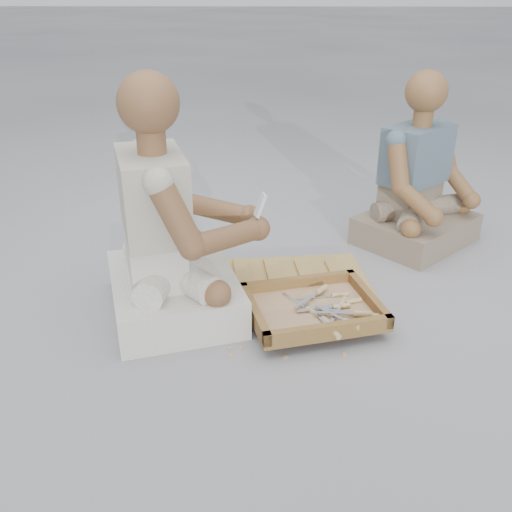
{
  "coord_description": "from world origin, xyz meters",
  "views": [
    {
      "loc": [
        0.0,
        -1.82,
        1.25
      ],
      "look_at": [
        -0.04,
        0.14,
        0.3
      ],
      "focal_mm": 40.0,
      "sensor_mm": 36.0,
      "label": 1
    }
  ],
  "objects_px": {
    "carved_panel": "(292,282)",
    "companion": "(418,189)",
    "craftsman": "(169,237)",
    "tool_tray": "(312,309)"
  },
  "relations": [
    {
      "from": "craftsman",
      "to": "carved_panel",
      "type": "bearing_deg",
      "value": 94.6
    },
    {
      "from": "carved_panel",
      "to": "tool_tray",
      "type": "bearing_deg",
      "value": -76.87
    },
    {
      "from": "craftsman",
      "to": "companion",
      "type": "xyz_separation_m",
      "value": [
        1.16,
        0.73,
        -0.04
      ]
    },
    {
      "from": "tool_tray",
      "to": "craftsman",
      "type": "distance_m",
      "value": 0.64
    },
    {
      "from": "companion",
      "to": "tool_tray",
      "type": "bearing_deg",
      "value": 10.99
    },
    {
      "from": "companion",
      "to": "carved_panel",
      "type": "bearing_deg",
      "value": -5.05
    },
    {
      "from": "companion",
      "to": "craftsman",
      "type": "bearing_deg",
      "value": -11.43
    },
    {
      "from": "carved_panel",
      "to": "companion",
      "type": "distance_m",
      "value": 0.88
    },
    {
      "from": "carved_panel",
      "to": "companion",
      "type": "relative_size",
      "value": 0.76
    },
    {
      "from": "carved_panel",
      "to": "craftsman",
      "type": "xyz_separation_m",
      "value": [
        -0.5,
        -0.21,
        0.31
      ]
    }
  ]
}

